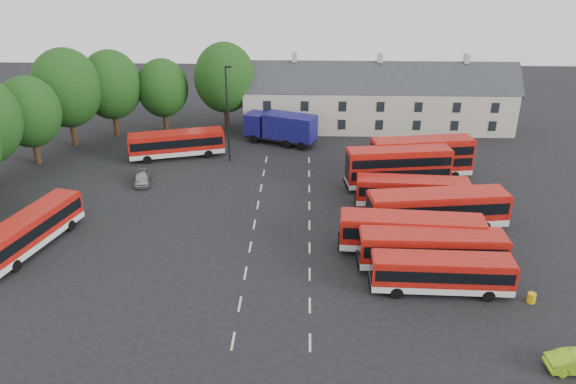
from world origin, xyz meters
The scene contains 17 objects.
ground centered at (0.00, 0.00, 0.00)m, with size 140.00×140.00×0.00m, color black.
lane_markings centered at (2.50, 2.00, 0.01)m, with size 5.15×33.80×0.01m.
treeline centered at (-20.74, 19.36, 6.68)m, with size 29.92×32.59×12.01m.
terrace_houses centered at (14.00, 30.00, 3.86)m, with size 35.70×7.13×10.06m.
bus_row_a centered at (14.55, -7.97, 1.73)m, with size 10.24×2.63×2.88m.
bus_row_b centered at (14.44, -4.90, 1.91)m, with size 11.22×2.66×3.17m.
bus_row_c centered at (13.27, -2.38, 1.97)m, with size 11.74×3.44×3.28m.
bus_row_d centered at (16.27, 1.88, 2.09)m, with size 12.57×4.40×3.48m.
bus_row_e centered at (14.77, 5.95, 1.80)m, with size 10.72×3.13×2.99m.
bus_dd_south centered at (14.04, 10.49, 2.47)m, with size 10.79×3.80×4.33m.
bus_dd_north centered at (16.92, 13.32, 2.52)m, with size 11.03×4.16×4.42m.
bus_west centered at (-18.14, -2.68, 1.83)m, with size 5.09×11.06×3.05m.
bus_north centered at (-10.47, 18.41, 1.85)m, with size 11.17×5.45×3.08m.
box_truck centered at (1.57, 23.46, 2.18)m, with size 9.25×5.88×3.88m.
silver_car centered at (-12.61, 10.79, 0.66)m, with size 1.56×3.87×1.32m, color #9FA2A7.
grit_bin centered at (20.84, -9.10, 0.37)m, with size 0.59×0.59×0.74m, color #DFA70D.
lamppost centered at (-4.17, 17.40, 5.89)m, with size 0.77×0.38×11.04m.
Camera 1 is at (4.50, -42.79, 24.12)m, focal length 35.00 mm.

